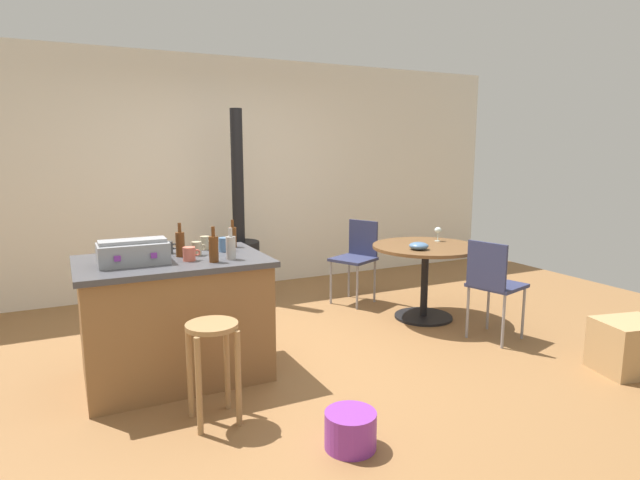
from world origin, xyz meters
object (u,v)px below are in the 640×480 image
dining_table (425,263)px  cup_1 (189,254)px  kitchen_island (175,318)px  serving_bowl (419,246)px  cardboard_box (630,346)px  bottle_3 (214,248)px  cup_4 (197,248)px  wooden_stool (213,351)px  wood_stove (240,255)px  cup_0 (168,247)px  folding_chair_near (357,254)px  wine_glass (438,231)px  bottle_0 (231,247)px  cup_2 (225,245)px  toolbox (133,252)px  plastic_bucket (350,430)px  folding_chair_far (493,281)px  bottle_2 (233,236)px  cup_3 (205,243)px  bottle_1 (180,244)px

dining_table → cup_1: size_ratio=8.46×
dining_table → cup_1: cup_1 is taller
kitchen_island → serving_bowl: bearing=3.8°
dining_table → cardboard_box: 1.85m
kitchen_island → bottle_3: 0.63m
cup_4 → wooden_stool: bearing=-98.0°
wood_stove → cup_0: 1.90m
folding_chair_near → wine_glass: bearing=-49.2°
bottle_0 → cardboard_box: bearing=-24.2°
folding_chair_near → bottle_0: size_ratio=3.95×
wood_stove → cardboard_box: 3.76m
cup_2 → cup_4: size_ratio=1.16×
bottle_3 → toolbox: bearing=160.3°
serving_bowl → plastic_bucket: size_ratio=0.62×
folding_chair_near → serving_bowl: (0.11, -0.94, 0.24)m
wooden_stool → cup_4: cup_4 is taller
folding_chair_far → bottle_2: size_ratio=4.06×
wine_glass → cup_3: bearing=-175.2°
cup_0 → cup_4: (0.17, -0.17, 0.01)m
cup_4 → serving_bowl: (2.08, 0.11, -0.17)m
cup_3 → wine_glass: 2.43m
wooden_stool → cup_0: size_ratio=5.90×
dining_table → cup_4: size_ratio=9.66×
kitchen_island → cup_2: (0.41, 0.09, 0.49)m
wood_stove → wooden_stool: bearing=-111.1°
folding_chair_near → cup_1: (-2.06, -1.22, 0.40)m
toolbox → cup_0: size_ratio=4.28×
plastic_bucket → cup_4: bearing=108.8°
folding_chair_near → bottle_1: 2.37m
cup_2 → cup_3: cup_2 is taller
cup_0 → wine_glass: 2.71m
folding_chair_far → bottle_0: size_ratio=3.94×
bottle_1 → cup_0: size_ratio=2.32×
wood_stove → cup_1: wood_stove is taller
bottle_3 → cup_2: (0.17, 0.34, -0.04)m
folding_chair_far → bottle_2: (-2.08, 0.72, 0.44)m
dining_table → wood_stove: bearing=134.3°
plastic_bucket → bottle_1: bearing=112.8°
bottle_3 → cup_4: (-0.05, 0.28, -0.05)m
cup_0 → plastic_bucket: 1.92m
wine_glass → plastic_bucket: 2.84m
wooden_stool → plastic_bucket: wooden_stool is taller
cup_3 → plastic_bucket: cup_3 is taller
cup_3 → plastic_bucket: bearing=-77.0°
bottle_0 → wine_glass: size_ratio=1.56×
dining_table → cup_2: cup_2 is taller
cup_3 → bottle_3: bearing=-97.4°
wooden_stool → wood_stove: size_ratio=0.30×
toolbox → cup_2: (0.68, 0.16, -0.03)m
serving_bowl → cup_3: bearing=177.6°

